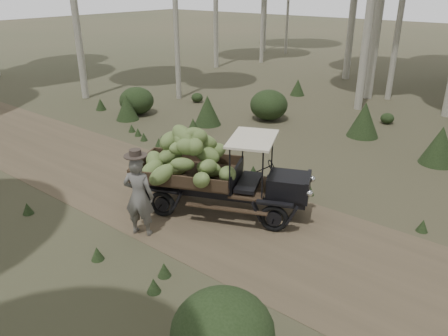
{
  "coord_description": "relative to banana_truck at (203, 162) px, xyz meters",
  "views": [
    {
      "loc": [
        7.0,
        -7.29,
        5.32
      ],
      "look_at": [
        0.97,
        0.3,
        1.14
      ],
      "focal_mm": 35.0,
      "sensor_mm": 36.0,
      "label": 1
    }
  ],
  "objects": [
    {
      "name": "ground",
      "position": [
        -0.51,
        -0.05,
        -1.27
      ],
      "size": [
        120.0,
        120.0,
        0.0
      ],
      "primitive_type": "plane",
      "color": "#473D2B",
      "rests_on": "ground"
    },
    {
      "name": "banana_truck",
      "position": [
        0.0,
        0.0,
        0.0
      ],
      "size": [
        4.47,
        3.08,
        2.2
      ],
      "rotation": [
        0.0,
        0.0,
        0.41
      ],
      "color": "black",
      "rests_on": "ground"
    },
    {
      "name": "undergrowth",
      "position": [
        -1.68,
        0.24,
        -0.71
      ],
      "size": [
        24.22,
        24.17,
        1.39
      ],
      "color": "#233319",
      "rests_on": "ground"
    },
    {
      "name": "farmer",
      "position": [
        -0.31,
        -1.79,
        -0.3
      ],
      "size": [
        0.81,
        0.7,
        2.05
      ],
      "rotation": [
        0.0,
        0.0,
        3.59
      ],
      "color": "#5B5853",
      "rests_on": "ground"
    },
    {
      "name": "dirt_track",
      "position": [
        -0.51,
        -0.05,
        -1.26
      ],
      "size": [
        70.0,
        4.0,
        0.01
      ],
      "primitive_type": "cube",
      "color": "brown",
      "rests_on": "ground"
    }
  ]
}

